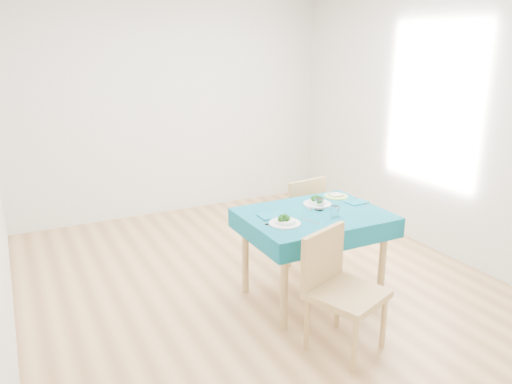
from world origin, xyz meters
name	(u,v)px	position (x,y,z in m)	size (l,w,h in m)	color
room_shell	(256,135)	(0.00, 0.00, 1.35)	(4.02, 4.52, 2.73)	#A77745
table	(313,256)	(0.29, -0.47, 0.38)	(1.14, 0.87, 0.76)	#09556A
chair_near	(348,274)	(0.09, -1.21, 0.58)	(0.47, 0.51, 1.16)	#A6844E
chair_far	(294,205)	(0.58, 0.32, 0.55)	(0.44, 0.48, 1.10)	#A6844E
bowl_near	(285,219)	(-0.05, -0.58, 0.80)	(0.25, 0.25, 0.07)	white
bowl_far	(317,201)	(0.44, -0.30, 0.79)	(0.24, 0.24, 0.07)	white
fork_near	(275,227)	(-0.15, -0.61, 0.76)	(0.03, 0.19, 0.00)	silver
knife_near	(311,221)	(0.16, -0.63, 0.76)	(0.01, 0.19, 0.00)	silver
fork_far	(307,207)	(0.32, -0.32, 0.76)	(0.02, 0.18, 0.00)	silver
knife_far	(361,201)	(0.83, -0.40, 0.76)	(0.02, 0.23, 0.00)	silver
napkin_near	(272,216)	(-0.05, -0.39, 0.76)	(0.22, 0.15, 0.01)	#0E5F75
napkin_far	(357,202)	(0.77, -0.42, 0.76)	(0.18, 0.13, 0.01)	#0E5F75
tumbler_center	(319,205)	(0.37, -0.43, 0.81)	(0.07, 0.07, 0.10)	white
tumbler_side	(335,211)	(0.39, -0.62, 0.80)	(0.07, 0.07, 0.09)	white
side_plate	(336,196)	(0.71, -0.19, 0.76)	(0.22, 0.22, 0.01)	#A3D568
bread_slice	(336,195)	(0.71, -0.19, 0.78)	(0.10, 0.10, 0.01)	beige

